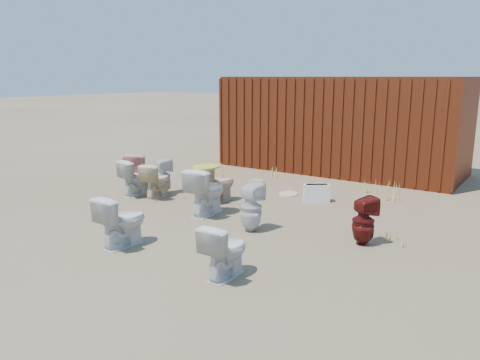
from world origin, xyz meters
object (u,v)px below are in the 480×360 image
Objects in this scene: toilet_front_pink at (142,171)px; toilet_back_a at (162,176)px; toilet_front_e at (225,250)px; shipping_container at (341,124)px; toilet_back_beige_left at (156,180)px; toilet_front_a at (138,178)px; toilet_front_c at (122,221)px; toilet_back_e at (251,207)px; toilet_front_maroon at (363,221)px; toilet_back_beige_right at (217,183)px; toilet_back_yellowlid at (206,191)px; loose_tank at (316,193)px.

toilet_front_pink reaches higher than toilet_back_a.
toilet_front_pink is at bearing -33.81° from toilet_front_e.
toilet_back_beige_left is (-1.87, -4.87, -0.85)m from shipping_container.
shipping_container is at bearing -103.64° from toilet_front_a.
toilet_back_e is (1.15, 1.61, 0.01)m from toilet_front_c.
toilet_back_e reaches higher than toilet_back_a.
toilet_front_c is 1.10× the size of toilet_front_e.
toilet_front_pink reaches higher than toilet_front_maroon.
toilet_back_e is (2.73, -0.67, 0.04)m from toilet_back_beige_left.
shipping_container reaches higher than toilet_back_e.
toilet_back_beige_right is 0.89× the size of toilet_back_yellowlid.
toilet_front_pink is 1.07× the size of toilet_front_c.
toilet_back_beige_left is at bearing 29.37° from toilet_front_maroon.
toilet_back_yellowlid is at bearing -176.19° from toilet_front_a.
toilet_front_c is at bearing 115.19° from toilet_front_pink.
toilet_back_beige_right is (-3.21, 0.72, 0.02)m from toilet_front_maroon.
toilet_back_beige_right is (1.31, 0.17, -0.00)m from toilet_back_a.
toilet_front_e is at bearing 131.30° from toilet_front_pink.
toilet_front_e is 0.89× the size of toilet_back_e.
toilet_back_beige_left is 1.62m from toilet_back_yellowlid.
toilet_front_e is (-0.97, -2.06, -0.01)m from toilet_front_maroon.
toilet_back_beige_right is at bearing -151.59° from toilet_back_a.
loose_tank is (1.22, 1.90, -0.25)m from toilet_back_yellowlid.
toilet_back_beige_right is at bearing 167.66° from toilet_front_pink.
toilet_back_beige_left is (0.74, -0.33, -0.05)m from toilet_front_pink.
toilet_back_e reaches higher than toilet_front_maroon.
toilet_front_e is at bearing 133.77° from toilet_back_beige_left.
toilet_back_yellowlid reaches higher than loose_tank.
toilet_back_e reaches higher than toilet_front_e.
toilet_front_pink is 0.81m from toilet_back_beige_left.
toilet_back_yellowlid is (-0.00, 1.93, 0.04)m from toilet_front_c.
toilet_front_a is at bearing 30.75° from toilet_front_maroon.
toilet_front_c is at bearing 112.40° from toilet_back_beige_right.
toilet_front_maroon is (4.84, -0.16, -0.02)m from toilet_front_a.
shipping_container is at bearing -79.22° from toilet_front_e.
toilet_front_maroon is at bearing -162.68° from toilet_back_e.
toilet_front_maroon is 2.42m from loose_tank.
toilet_back_beige_right is 1.51× the size of loose_tank.
toilet_back_yellowlid is at bearing -48.02° from toilet_front_e.
toilet_front_a is 0.92× the size of toilet_front_pink.
toilet_back_beige_left is 3.21m from loose_tank.
shipping_container is 7.69× the size of toilet_back_e.
toilet_front_a is (-2.30, -4.96, -0.82)m from shipping_container.
toilet_front_c reaches higher than toilet_back_a.
toilet_back_a is (-1.70, 2.58, -0.00)m from toilet_front_c.
shipping_container is 5.30m from toilet_front_pink.
toilet_front_a is 3.63m from loose_tank.
loose_tank is (-1.61, 1.80, -0.18)m from toilet_front_maroon.
toilet_front_pink is 0.96× the size of toilet_back_yellowlid.
toilet_front_a is 0.97× the size of toilet_back_e.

